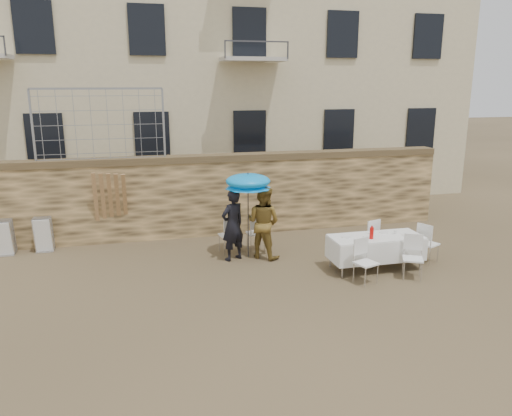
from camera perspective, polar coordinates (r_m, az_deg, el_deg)
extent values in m
plane|color=brown|center=(9.60, 0.84, -11.43)|extent=(80.00, 80.00, 0.00)
cube|color=olive|center=(13.89, -4.37, 1.45)|extent=(13.00, 0.50, 2.20)
imported|color=black|center=(11.84, -2.68, -1.96)|extent=(0.75, 0.66, 1.73)
imported|color=olive|center=(11.99, 0.84, -1.64)|extent=(1.08, 1.07, 1.77)
cylinder|color=#3F3F44|center=(12.01, -0.90, -1.73)|extent=(0.03, 0.03, 1.72)
cone|color=#098BE1|center=(11.78, -0.92, 2.81)|extent=(1.11, 1.11, 0.22)
cube|color=white|center=(11.61, 13.58, -3.26)|extent=(2.10, 0.85, 0.05)
cylinder|color=silver|center=(11.04, 9.88, -6.07)|extent=(0.04, 0.04, 0.74)
cylinder|color=silver|center=(11.91, 18.32, -5.09)|extent=(0.04, 0.04, 0.74)
cylinder|color=silver|center=(11.64, 8.52, -4.94)|extent=(0.04, 0.04, 0.74)
cylinder|color=silver|center=(12.46, 16.66, -4.10)|extent=(0.04, 0.04, 0.74)
cylinder|color=red|center=(11.35, 13.08, -2.82)|extent=(0.09, 0.09, 0.26)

